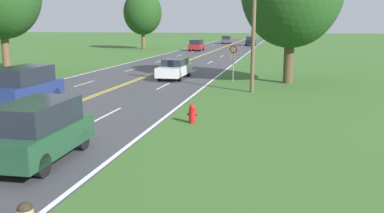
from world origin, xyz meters
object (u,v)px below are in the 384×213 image
(car_black_van_distant, at_px, (251,41))
(tree_mid_treeline, at_px, (143,13))
(traffic_sign, at_px, (233,54))
(car_dark_blue_suv_mid_near, at_px, (25,85))
(car_dark_grey_van_horizon, at_px, (226,40))
(fire_hydrant, at_px, (192,114))
(car_red_hatchback_receding, at_px, (196,45))
(car_white_sedan_mid_far, at_px, (175,68))
(car_dark_green_van_approaching, at_px, (38,130))

(car_black_van_distant, bearing_deg, tree_mid_treeline, -50.00)
(traffic_sign, xyz_separation_m, car_dark_blue_suv_mid_near, (-9.31, -10.99, -0.96))
(car_dark_blue_suv_mid_near, bearing_deg, car_dark_grey_van_horizon, -0.91)
(traffic_sign, distance_m, tree_mid_treeline, 42.28)
(fire_hydrant, distance_m, car_red_hatchback_receding, 48.19)
(car_red_hatchback_receding, bearing_deg, car_black_van_distant, -20.18)
(car_dark_blue_suv_mid_near, bearing_deg, fire_hydrant, -101.70)
(fire_hydrant, distance_m, traffic_sign, 12.92)
(car_black_van_distant, bearing_deg, car_dark_grey_van_horizon, -143.58)
(traffic_sign, height_order, car_dark_blue_suv_mid_near, traffic_sign)
(tree_mid_treeline, xyz_separation_m, car_white_sedan_mid_far, (15.17, -36.03, -5.25))
(fire_hydrant, xyz_separation_m, car_dark_blue_suv_mid_near, (-9.16, 1.83, 0.63))
(fire_hydrant, relative_size, traffic_sign, 0.31)
(car_dark_grey_van_horizon, bearing_deg, tree_mid_treeline, 152.11)
(car_dark_green_van_approaching, bearing_deg, tree_mid_treeline, -166.39)
(car_white_sedan_mid_far, height_order, car_black_van_distant, car_black_van_distant)
(car_black_van_distant, bearing_deg, fire_hydrant, 0.52)
(tree_mid_treeline, distance_m, car_dark_blue_suv_mid_near, 49.51)
(car_dark_green_van_approaching, relative_size, car_dark_grey_van_horizon, 1.00)
(fire_hydrant, distance_m, car_dark_green_van_approaching, 6.74)
(car_dark_blue_suv_mid_near, bearing_deg, car_white_sedan_mid_far, -21.54)
(car_dark_blue_suv_mid_near, distance_m, car_black_van_distant, 63.66)
(car_black_van_distant, bearing_deg, car_red_hatchback_receding, -23.55)
(car_white_sedan_mid_far, relative_size, car_dark_grey_van_horizon, 1.19)
(car_black_van_distant, relative_size, car_dark_grey_van_horizon, 1.15)
(car_dark_grey_van_horizon, bearing_deg, car_dark_blue_suv_mid_near, 177.75)
(car_dark_blue_suv_mid_near, xyz_separation_m, car_black_van_distant, (6.49, 63.33, -0.09))
(car_white_sedan_mid_far, bearing_deg, car_black_van_distant, 177.70)
(car_black_van_distant, distance_m, car_dark_grey_van_horizon, 9.48)
(traffic_sign, relative_size, tree_mid_treeline, 0.27)
(car_white_sedan_mid_far, bearing_deg, car_red_hatchback_receding, -171.13)
(car_red_hatchback_receding, bearing_deg, traffic_sign, -162.26)
(car_red_hatchback_receding, xyz_separation_m, car_dark_grey_van_horizon, (1.30, 25.42, -0.04))
(tree_mid_treeline, xyz_separation_m, car_red_hatchback_receding, (9.82, -2.78, -5.12))
(car_dark_green_van_approaching, relative_size, car_white_sedan_mid_far, 0.85)
(car_dark_grey_van_horizon, bearing_deg, traffic_sign, -173.48)
(car_dark_blue_suv_mid_near, xyz_separation_m, car_white_sedan_mid_far, (4.68, 12.10, -0.26))
(tree_mid_treeline, bearing_deg, car_dark_blue_suv_mid_near, -77.70)
(tree_mid_treeline, relative_size, car_dark_green_van_approaching, 2.34)
(car_red_hatchback_receding, bearing_deg, car_dark_blue_suv_mid_near, -177.60)
(traffic_sign, distance_m, car_dark_blue_suv_mid_near, 14.43)
(car_dark_blue_suv_mid_near, bearing_deg, tree_mid_treeline, 11.90)
(tree_mid_treeline, height_order, car_black_van_distant, tree_mid_treeline)
(car_red_hatchback_receding, height_order, car_dark_grey_van_horizon, car_red_hatchback_receding)
(car_dark_green_van_approaching, xyz_separation_m, car_black_van_distant, (0.85, 70.89, -0.00))
(car_white_sedan_mid_far, xyz_separation_m, car_dark_grey_van_horizon, (-4.05, 58.67, 0.09))
(traffic_sign, bearing_deg, car_black_van_distant, 93.08)
(car_dark_blue_suv_mid_near, height_order, car_black_van_distant, car_dark_blue_suv_mid_near)
(car_dark_grey_van_horizon, bearing_deg, fire_hydrant, -175.04)
(fire_hydrant, bearing_deg, car_dark_blue_suv_mid_near, 168.70)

